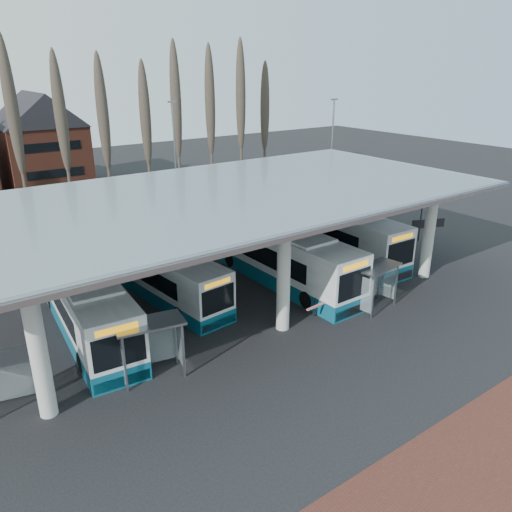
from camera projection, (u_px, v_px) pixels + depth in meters
ground at (314, 348)px, 24.73m from camera, size 140.00×140.00×0.00m
station_canopy at (225, 203)px, 28.76m from camera, size 32.00×16.00×6.34m
poplar_row at (81, 115)px, 46.60m from camera, size 45.10×1.10×14.50m
lamp_post_b at (175, 156)px, 45.80m from camera, size 0.80×0.16×10.17m
lamp_post_c at (332, 150)px, 48.88m from camera, size 0.80×0.16×10.17m
bus_0 at (84, 301)px, 26.02m from camera, size 3.57×12.42×3.41m
bus_1 at (161, 273)px, 29.96m from camera, size 3.57×11.41×3.12m
bus_2 at (278, 255)px, 32.09m from camera, size 2.92×13.04×3.62m
bus_3 at (330, 231)px, 36.64m from camera, size 3.16×13.11×3.62m
shelter_0 at (3, 372)px, 19.55m from camera, size 2.97×1.92×2.55m
shelter_1 at (150, 336)px, 21.89m from camera, size 3.21×2.03×2.77m
shelter_2 at (375, 277)px, 28.21m from camera, size 3.02×1.85×2.62m
info_sign_0 at (428, 227)px, 33.55m from camera, size 2.22×1.00×3.49m
info_sign_1 at (422, 207)px, 38.91m from camera, size 2.21×0.26×3.28m
barrier at (320, 305)px, 27.26m from camera, size 2.26×0.70×1.13m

